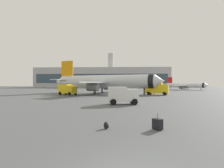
% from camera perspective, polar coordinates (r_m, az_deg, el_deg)
% --- Properties ---
extents(airplane_at_gate, '(34.75, 31.78, 10.50)m').
position_cam_1_polar(airplane_at_gate, '(54.78, -2.55, 0.75)').
color(airplane_at_gate, silver).
rests_on(airplane_at_gate, ground).
extents(airplane_taxiing, '(17.88, 16.73, 6.32)m').
position_cam_1_polar(airplane_taxiing, '(95.49, 21.91, -0.38)').
color(airplane_taxiing, white).
rests_on(airplane_taxiing, ground).
extents(service_truck, '(5.28, 4.16, 2.90)m').
position_cam_1_polar(service_truck, '(50.19, -13.79, -1.54)').
color(service_truck, yellow).
rests_on(service_truck, ground).
extents(fuel_truck, '(6.46, 4.36, 3.20)m').
position_cam_1_polar(fuel_truck, '(51.03, 13.85, -1.33)').
color(fuel_truck, yellow).
rests_on(fuel_truck, ground).
extents(cargo_van, '(4.61, 2.79, 2.60)m').
position_cam_1_polar(cargo_van, '(27.08, 3.33, -3.33)').
color(cargo_van, white).
rests_on(cargo_van, ground).
extents(safety_cone_near, '(0.44, 0.44, 0.76)m').
position_cam_1_polar(safety_cone_near, '(49.93, 13.01, -2.97)').
color(safety_cone_near, '#F2590C').
rests_on(safety_cone_near, ground).
extents(safety_cone_mid, '(0.44, 0.44, 0.76)m').
position_cam_1_polar(safety_cone_mid, '(47.38, 6.90, -3.13)').
color(safety_cone_mid, '#F2590C').
rests_on(safety_cone_mid, ground).
extents(safety_cone_far, '(0.44, 0.44, 0.62)m').
position_cam_1_polar(safety_cone_far, '(57.75, -15.71, -2.62)').
color(safety_cone_far, '#F2590C').
rests_on(safety_cone_far, ground).
extents(safety_cone_outer, '(0.44, 0.44, 0.81)m').
position_cam_1_polar(safety_cone_outer, '(58.52, -5.84, -2.48)').
color(safety_cone_outer, '#F2590C').
rests_on(safety_cone_outer, ground).
extents(rolling_suitcase, '(0.72, 0.75, 1.10)m').
position_cam_1_polar(rolling_suitcase, '(12.83, 14.07, -12.05)').
color(rolling_suitcase, black).
rests_on(rolling_suitcase, ground).
extents(traveller_backpack, '(0.36, 0.40, 0.48)m').
position_cam_1_polar(traveller_backpack, '(12.77, -1.82, -12.84)').
color(traveller_backpack, black).
rests_on(traveller_backpack, ground).
extents(terminal_building, '(102.19, 23.90, 27.13)m').
position_cam_1_polar(terminal_building, '(145.54, -2.97, 1.96)').
color(terminal_building, '#B2B2B7').
rests_on(terminal_building, ground).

